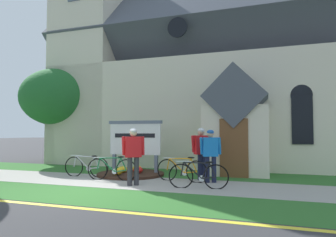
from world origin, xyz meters
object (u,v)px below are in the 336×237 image
(church_sign, at_px, (135,139))
(cyclist_in_blue_jersey, at_px, (133,152))
(bicycle_white, at_px, (112,169))
(bicycle_green, at_px, (182,170))
(bicycle_red, at_px, (86,166))
(yard_deciduous_tree, at_px, (57,98))
(cyclist_in_yellow_jersey, at_px, (210,152))
(cyclist_in_red_jersey, at_px, (201,149))
(bicycle_silver, at_px, (199,175))

(church_sign, distance_m, cyclist_in_blue_jersey, 2.53)
(cyclist_in_blue_jersey, bearing_deg, bicycle_white, 147.86)
(bicycle_green, relative_size, cyclist_in_blue_jersey, 1.03)
(bicycle_red, relative_size, yard_deciduous_tree, 0.35)
(bicycle_red, xyz_separation_m, cyclist_in_blue_jersey, (2.37, -1.11, 0.64))
(cyclist_in_yellow_jersey, bearing_deg, bicycle_red, -178.07)
(church_sign, height_order, yard_deciduous_tree, yard_deciduous_tree)
(bicycle_red, distance_m, cyclist_in_blue_jersey, 2.70)
(cyclist_in_yellow_jersey, height_order, cyclist_in_red_jersey, cyclist_in_red_jersey)
(bicycle_green, height_order, cyclist_in_blue_jersey, cyclist_in_blue_jersey)
(bicycle_silver, bearing_deg, cyclist_in_red_jersey, 98.98)
(bicycle_silver, distance_m, bicycle_green, 1.28)
(bicycle_silver, relative_size, bicycle_white, 0.96)
(cyclist_in_blue_jersey, relative_size, yard_deciduous_tree, 0.35)
(church_sign, relative_size, cyclist_in_yellow_jersey, 1.31)
(church_sign, height_order, bicycle_green, church_sign)
(yard_deciduous_tree, bearing_deg, bicycle_white, -36.15)
(church_sign, distance_m, yard_deciduous_tree, 6.51)
(cyclist_in_yellow_jersey, xyz_separation_m, yard_deciduous_tree, (-8.77, 3.48, 2.46))
(church_sign, relative_size, bicycle_white, 1.24)
(bicycle_red, xyz_separation_m, yard_deciduous_tree, (-4.28, 3.64, 3.07))
(cyclist_in_red_jersey, distance_m, cyclist_in_blue_jersey, 2.42)
(cyclist_in_yellow_jersey, bearing_deg, cyclist_in_red_jersey, 132.88)
(bicycle_red, distance_m, yard_deciduous_tree, 6.40)
(bicycle_white, height_order, bicycle_green, bicycle_green)
(bicycle_green, xyz_separation_m, cyclist_in_blue_jersey, (-1.19, -1.17, 0.64))
(bicycle_red, bearing_deg, cyclist_in_blue_jersey, -25.11)
(cyclist_in_red_jersey, height_order, yard_deciduous_tree, yard_deciduous_tree)
(bicycle_silver, bearing_deg, church_sign, 144.32)
(yard_deciduous_tree, bearing_deg, cyclist_in_blue_jersey, -35.51)
(church_sign, distance_m, bicycle_white, 1.87)
(bicycle_silver, bearing_deg, cyclist_in_yellow_jersey, 82.36)
(cyclist_in_yellow_jersey, height_order, yard_deciduous_tree, yard_deciduous_tree)
(cyclist_in_yellow_jersey, height_order, cyclist_in_blue_jersey, cyclist_in_blue_jersey)
(cyclist_in_blue_jersey, bearing_deg, bicycle_red, 154.89)
(church_sign, bearing_deg, cyclist_in_red_jersey, -12.66)
(cyclist_in_yellow_jersey, distance_m, cyclist_in_blue_jersey, 2.47)
(bicycle_white, relative_size, cyclist_in_blue_jersey, 1.03)
(bicycle_red, height_order, cyclist_in_red_jersey, cyclist_in_red_jersey)
(bicycle_red, bearing_deg, cyclist_in_yellow_jersey, 1.93)
(cyclist_in_yellow_jersey, distance_m, cyclist_in_red_jersey, 0.57)
(bicycle_white, height_order, yard_deciduous_tree, yard_deciduous_tree)
(bicycle_silver, distance_m, bicycle_white, 3.13)
(bicycle_green, xyz_separation_m, cyclist_in_red_jersey, (0.54, 0.51, 0.66))
(bicycle_red, height_order, bicycle_green, bicycle_green)
(bicycle_green, height_order, yard_deciduous_tree, yard_deciduous_tree)
(cyclist_in_blue_jersey, bearing_deg, church_sign, 113.58)
(cyclist_in_blue_jersey, xyz_separation_m, yard_deciduous_tree, (-6.65, 4.75, 2.43))
(cyclist_in_red_jersey, relative_size, cyclist_in_blue_jersey, 1.02)
(cyclist_in_blue_jersey, bearing_deg, yard_deciduous_tree, 144.49)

